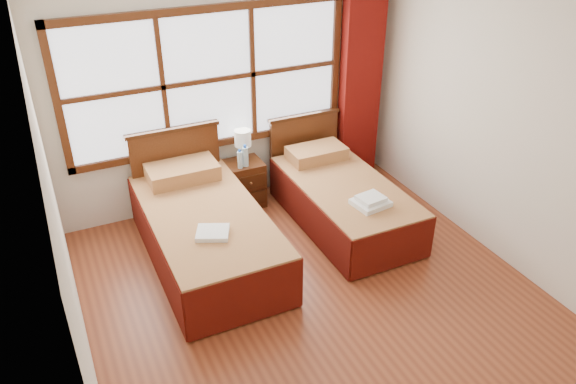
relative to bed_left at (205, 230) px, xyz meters
name	(u,v)px	position (x,y,z in m)	size (l,w,h in m)	color
floor	(323,307)	(0.71, -1.20, -0.32)	(4.50, 4.50, 0.00)	brown
ceiling	(335,15)	(0.71, -1.20, 2.28)	(4.50, 4.50, 0.00)	white
wall_back	(231,93)	(0.71, 1.05, 0.98)	(4.00, 4.00, 0.00)	silver
wall_left	(64,245)	(-1.29, -1.20, 0.98)	(4.50, 4.50, 0.00)	silver
wall_right	(518,138)	(2.71, -1.20, 0.98)	(4.50, 4.50, 0.00)	silver
window	(209,80)	(0.46, 1.02, 1.18)	(3.16, 0.06, 1.56)	white
curtain	(360,87)	(2.31, 0.91, 0.85)	(0.50, 0.16, 2.30)	maroon
bed_left	(205,230)	(0.00, 0.00, 0.00)	(1.09, 2.11, 1.06)	#3B1C0C
bed_right	(342,198)	(1.58, 0.00, -0.03)	(0.98, 2.00, 0.94)	#3B1C0C
nightstand	(245,184)	(0.74, 0.80, -0.05)	(0.41, 0.41, 0.55)	#4B2310
towels_left	(213,233)	(-0.05, -0.46, 0.27)	(0.37, 0.35, 0.05)	white
towels_right	(371,201)	(1.59, -0.55, 0.22)	(0.38, 0.34, 0.10)	white
lamp	(243,139)	(0.77, 0.87, 0.49)	(0.19, 0.19, 0.37)	gold
bottle_near	(240,160)	(0.66, 0.69, 0.33)	(0.06, 0.06, 0.22)	silver
bottle_far	(245,156)	(0.73, 0.71, 0.35)	(0.07, 0.07, 0.26)	silver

